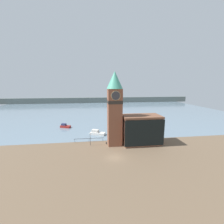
{
  "coord_description": "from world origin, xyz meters",
  "views": [
    {
      "loc": [
        -5.03,
        -32.79,
        17.11
      ],
      "look_at": [
        0.08,
        6.0,
        9.94
      ],
      "focal_mm": 24.0,
      "sensor_mm": 36.0,
      "label": 1
    }
  ],
  "objects_px": {
    "boat_near": "(97,133)",
    "lamp_post": "(90,137)",
    "boat_far": "(65,126)",
    "clock_tower": "(115,107)",
    "pier_building": "(141,130)",
    "mooring_bollard_near": "(106,143)"
  },
  "relations": [
    {
      "from": "clock_tower",
      "to": "pier_building",
      "type": "relative_size",
      "value": 1.87
    },
    {
      "from": "boat_near",
      "to": "boat_far",
      "type": "height_order",
      "value": "boat_near"
    },
    {
      "from": "clock_tower",
      "to": "pier_building",
      "type": "xyz_separation_m",
      "value": [
        7.8,
        -0.36,
        -6.75
      ]
    },
    {
      "from": "pier_building",
      "to": "boat_far",
      "type": "height_order",
      "value": "pier_building"
    },
    {
      "from": "boat_near",
      "to": "boat_far",
      "type": "bearing_deg",
      "value": 162.49
    },
    {
      "from": "clock_tower",
      "to": "boat_far",
      "type": "relative_size",
      "value": 4.73
    },
    {
      "from": "pier_building",
      "to": "boat_near",
      "type": "bearing_deg",
      "value": 142.87
    },
    {
      "from": "clock_tower",
      "to": "lamp_post",
      "type": "relative_size",
      "value": 5.55
    },
    {
      "from": "boat_far",
      "to": "mooring_bollard_near",
      "type": "distance_m",
      "value": 24.27
    },
    {
      "from": "boat_near",
      "to": "lamp_post",
      "type": "bearing_deg",
      "value": -81.48
    },
    {
      "from": "boat_far",
      "to": "clock_tower",
      "type": "bearing_deg",
      "value": -25.93
    },
    {
      "from": "clock_tower",
      "to": "lamp_post",
      "type": "bearing_deg",
      "value": -179.86
    },
    {
      "from": "boat_near",
      "to": "lamp_post",
      "type": "xyz_separation_m",
      "value": [
        -2.23,
        -9.16,
        1.99
      ]
    },
    {
      "from": "boat_far",
      "to": "lamp_post",
      "type": "bearing_deg",
      "value": -39.61
    },
    {
      "from": "boat_far",
      "to": "mooring_bollard_near",
      "type": "height_order",
      "value": "boat_far"
    },
    {
      "from": "boat_near",
      "to": "mooring_bollard_near",
      "type": "bearing_deg",
      "value": -52.49
    },
    {
      "from": "lamp_post",
      "to": "boat_near",
      "type": "bearing_deg",
      "value": 76.34
    },
    {
      "from": "mooring_bollard_near",
      "to": "lamp_post",
      "type": "xyz_separation_m",
      "value": [
        -4.61,
        -0.45,
        2.28
      ]
    },
    {
      "from": "pier_building",
      "to": "mooring_bollard_near",
      "type": "xyz_separation_m",
      "value": [
        -10.16,
        0.79,
        -3.89
      ]
    },
    {
      "from": "pier_building",
      "to": "boat_near",
      "type": "relative_size",
      "value": 2.04
    },
    {
      "from": "mooring_bollard_near",
      "to": "pier_building",
      "type": "bearing_deg",
      "value": -4.45
    },
    {
      "from": "mooring_bollard_near",
      "to": "clock_tower",
      "type": "bearing_deg",
      "value": -10.48
    }
  ]
}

